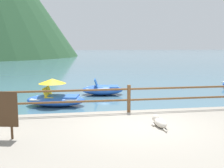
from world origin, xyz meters
name	(u,v)px	position (x,y,z in m)	size (l,w,h in m)	color
ground_plane	(78,61)	(0.00, 40.00, 0.00)	(200.00, 200.00, 0.00)	#477084
promenade_dock	(168,163)	(0.00, -2.20, 0.20)	(28.00, 8.00, 0.40)	gray
dock_railing	(129,95)	(0.00, 1.55, 0.99)	(23.92, 0.12, 0.95)	brown
dog_resting	(160,122)	(0.48, -0.25, 0.52)	(0.40, 1.08, 0.26)	beige
pedal_boat_0	(103,90)	(-0.14, 7.27, 0.28)	(2.40, 1.59, 0.86)	blue
pedal_boat_1	(56,97)	(-2.59, 4.81, 0.40)	(2.81, 1.81, 1.23)	blue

